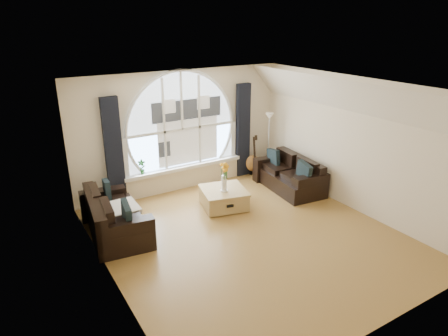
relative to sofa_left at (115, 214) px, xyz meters
The scene contains 21 objects.
ground 2.49m from the sofa_left, 34.14° to the right, with size 5.00×5.50×0.01m, color brown.
ceiling 3.37m from the sofa_left, 34.14° to the right, with size 5.00×5.50×0.01m, color silver.
wall_back 2.63m from the sofa_left, 33.89° to the left, with size 5.00×0.01×2.70m, color beige.
wall_front 4.70m from the sofa_left, 63.75° to the right, with size 5.00×0.01×2.70m, color beige.
wall_left 1.74m from the sofa_left, 108.52° to the right, with size 0.01×5.50×2.70m, color beige.
wall_right 4.84m from the sofa_left, 16.93° to the right, with size 0.01×5.50×2.70m, color beige.
attic_slope 4.86m from the sofa_left, 18.06° to the right, with size 0.92×5.50×0.72m, color silver.
arched_window 2.73m from the sofa_left, 33.31° to the left, with size 2.60×0.06×2.15m, color silver.
window_sill 2.40m from the sofa_left, 31.91° to the left, with size 2.90×0.22×0.08m, color white.
window_frame 2.71m from the sofa_left, 32.71° to the left, with size 2.76×0.08×2.15m, color white.
neighbor_house 2.78m from the sofa_left, 31.18° to the left, with size 1.70×0.02×1.50m, color silver.
curtain_left 1.52m from the sofa_left, 70.70° to the left, with size 0.35×0.12×2.30m, color black.
curtain_right 3.92m from the sofa_left, 18.95° to the left, with size 0.35×0.12×2.30m, color black.
sofa_left is the anchor object (origin of this frame).
sofa_right 4.05m from the sofa_left, ahead, with size 0.84×1.67×0.74m, color black.
coffee_chest 2.28m from the sofa_left, ahead, with size 0.89×0.89×0.44m, color #A58247.
throw_blanket 0.17m from the sofa_left, 18.00° to the right, with size 0.55×0.55×0.10m, color silver.
vase_flowers 2.27m from the sofa_left, ahead, with size 0.24×0.24×0.70m, color white.
floor_lamp 4.27m from the sofa_left, 12.01° to the left, with size 0.24×0.24×1.60m, color #B2B2B2.
guitar 4.03m from the sofa_left, 16.17° to the left, with size 0.36×0.24×1.06m, color #975F25.
potted_plant 1.65m from the sofa_left, 51.40° to the left, with size 0.17×0.12×0.33m, color #1E6023.
Camera 1 is at (-3.72, -5.19, 3.75)m, focal length 32.00 mm.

